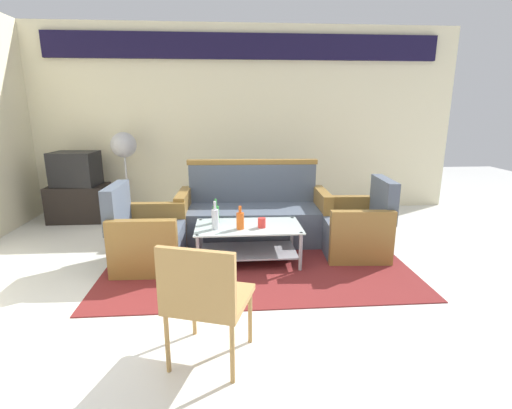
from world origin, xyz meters
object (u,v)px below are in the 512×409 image
at_px(bottle_orange, 240,220).
at_px(pedestal_fan, 124,150).
at_px(couch, 253,215).
at_px(tv_stand, 79,203).
at_px(armchair_left, 147,239).
at_px(wicker_chair, 205,295).
at_px(bottle_clear, 215,219).
at_px(bottle_green, 216,214).
at_px(television, 75,169).
at_px(armchair_right, 357,229).
at_px(coffee_table, 248,238).
at_px(cup, 262,223).

xyz_separation_m(bottle_orange, pedestal_fan, (-1.59, 1.90, 0.51)).
bearing_deg(couch, tv_stand, -20.80).
height_order(armchair_left, wicker_chair, armchair_left).
distance_m(bottle_clear, tv_stand, 2.75).
distance_m(bottle_green, television, 2.61).
bearing_deg(armchair_left, armchair_right, 95.27).
bearing_deg(coffee_table, pedestal_fan, 132.83).
height_order(bottle_orange, cup, bottle_orange).
xyz_separation_m(couch, pedestal_fan, (-1.78, 1.09, 0.70)).
bearing_deg(bottle_clear, armchair_left, 172.05).
bearing_deg(armchair_left, wicker_chair, 24.07).
bearing_deg(tv_stand, coffee_table, -36.65).
xyz_separation_m(armchair_right, pedestal_fan, (-2.90, 1.64, 0.73)).
relative_size(coffee_table, bottle_clear, 3.78).
bearing_deg(cup, television, 143.78).
bearing_deg(bottle_green, television, 141.18).
relative_size(armchair_left, wicker_chair, 1.01).
height_order(armchair_right, bottle_green, armchair_right).
bearing_deg(bottle_clear, pedestal_fan, 125.17).
relative_size(television, pedestal_fan, 0.51).
xyz_separation_m(armchair_left, armchair_right, (2.28, 0.15, 0.00)).
distance_m(tv_stand, television, 0.50).
distance_m(bottle_clear, pedestal_fan, 2.37).
distance_m(bottle_green, wicker_chair, 1.78).
distance_m(cup, television, 3.10).
relative_size(coffee_table, pedestal_fan, 0.87).
bearing_deg(television, pedestal_fan, -170.18).
bearing_deg(wicker_chair, bottle_green, 107.25).
distance_m(armchair_right, television, 3.95).
distance_m(television, pedestal_fan, 0.73).
height_order(tv_stand, wicker_chair, wicker_chair).
bearing_deg(bottle_orange, television, 140.73).
relative_size(coffee_table, bottle_green, 4.20).
bearing_deg(bottle_green, bottle_orange, -42.70).
xyz_separation_m(bottle_clear, bottle_green, (0.00, 0.22, -0.01)).
xyz_separation_m(coffee_table, bottle_orange, (-0.09, -0.10, 0.23)).
relative_size(armchair_left, pedestal_fan, 0.67).
bearing_deg(tv_stand, couch, -22.86).
distance_m(coffee_table, wicker_chair, 1.70).
distance_m(cup, pedestal_fan, 2.66).
bearing_deg(pedestal_fan, television, -176.04).
height_order(pedestal_fan, wicker_chair, pedestal_fan).
relative_size(television, wicker_chair, 0.76).
bearing_deg(coffee_table, television, 143.31).
relative_size(armchair_right, bottle_orange, 3.54).
xyz_separation_m(bottle_clear, pedestal_fan, (-1.33, 1.89, 0.49)).
bearing_deg(pedestal_fan, coffee_table, -47.17).
xyz_separation_m(couch, armchair_left, (-1.16, -0.70, -0.03)).
height_order(bottle_green, television, television).
height_order(bottle_green, tv_stand, bottle_green).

